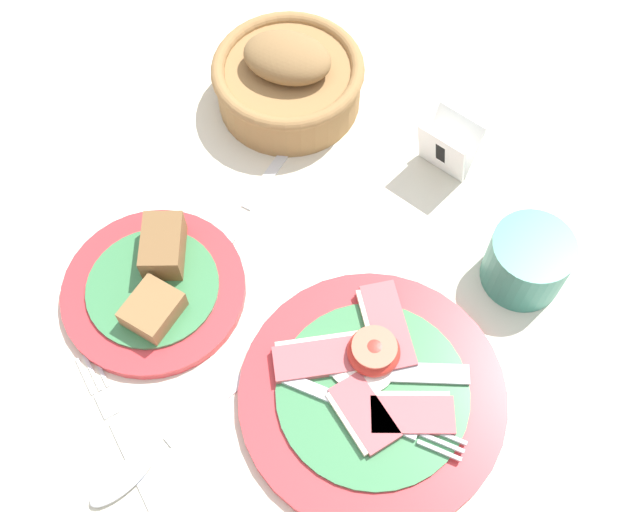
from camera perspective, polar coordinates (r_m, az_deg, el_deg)
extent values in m
plane|color=beige|center=(0.77, -2.11, -4.72)|extent=(3.00, 3.00, 0.00)
cylinder|color=red|center=(0.74, 4.00, -10.52)|extent=(0.26, 0.26, 0.01)
cylinder|color=#3D7F4C|center=(0.73, 4.04, -10.33)|extent=(0.19, 0.19, 0.00)
cube|color=#BC5156|center=(0.75, 5.18, -5.31)|extent=(0.09, 0.09, 0.01)
cube|color=beige|center=(0.75, 3.98, -5.54)|extent=(0.07, 0.07, 0.01)
cube|color=#BC5156|center=(0.74, 0.09, -7.83)|extent=(0.09, 0.09, 0.01)
cube|color=beige|center=(0.74, -0.10, -6.66)|extent=(0.07, 0.07, 0.01)
cube|color=#BC5156|center=(0.72, 3.40, -11.85)|extent=(0.08, 0.06, 0.01)
cube|color=beige|center=(0.72, 2.30, -12.51)|extent=(0.07, 0.04, 0.01)
cube|color=#BC5156|center=(0.72, 7.06, -11.96)|extent=(0.09, 0.07, 0.01)
cube|color=beige|center=(0.73, 6.99, -10.73)|extent=(0.07, 0.05, 0.01)
ellipsoid|color=red|center=(0.73, 4.11, -7.27)|extent=(0.05, 0.05, 0.03)
cylinder|color=#DB664C|center=(0.72, 4.17, -6.92)|extent=(0.04, 0.04, 0.00)
ellipsoid|color=white|center=(0.74, 3.01, -8.07)|extent=(0.07, 0.06, 0.01)
ellipsoid|color=yellow|center=(0.73, 3.39, -8.13)|extent=(0.02, 0.02, 0.01)
cube|color=silver|center=(0.72, 0.95, -10.71)|extent=(0.11, 0.03, 0.00)
cube|color=silver|center=(0.72, 6.46, -12.83)|extent=(0.03, 0.02, 0.00)
cube|color=silver|center=(0.72, 9.07, -14.44)|extent=(0.04, 0.01, 0.00)
cube|color=silver|center=(0.72, 9.28, -13.86)|extent=(0.04, 0.01, 0.00)
cube|color=silver|center=(0.72, 9.49, -13.29)|extent=(0.04, 0.01, 0.00)
cube|color=silver|center=(0.73, 1.05, -8.69)|extent=(0.10, 0.07, 0.00)
cube|color=#9EA0A5|center=(0.74, 8.32, -8.84)|extent=(0.08, 0.06, 0.00)
cylinder|color=red|center=(0.80, -12.53, -2.57)|extent=(0.19, 0.19, 0.01)
cylinder|color=#3D7F4C|center=(0.79, -12.64, -2.31)|extent=(0.14, 0.14, 0.00)
cube|color=brown|center=(0.79, -11.87, 0.77)|extent=(0.07, 0.08, 0.03)
cube|color=olive|center=(0.77, -12.64, -3.97)|extent=(0.05, 0.06, 0.02)
cylinder|color=#337F6B|center=(0.79, 15.51, -0.41)|extent=(0.08, 0.08, 0.07)
cylinder|color=white|center=(0.77, 16.03, 0.64)|extent=(0.07, 0.07, 0.01)
cylinder|color=olive|center=(0.91, -2.40, 12.88)|extent=(0.17, 0.17, 0.06)
torus|color=olive|center=(0.89, -2.47, 14.05)|extent=(0.18, 0.18, 0.02)
ellipsoid|color=olive|center=(0.87, -2.51, 14.85)|extent=(0.12, 0.10, 0.04)
cube|color=white|center=(0.84, 9.21, 7.67)|extent=(0.06, 0.03, 0.07)
cube|color=white|center=(0.86, 10.13, 8.65)|extent=(0.06, 0.03, 0.07)
cube|color=black|center=(0.84, 9.17, 7.74)|extent=(0.01, 0.01, 0.04)
cube|color=silver|center=(0.86, -3.81, 6.34)|extent=(0.02, 0.11, 0.01)
ellipsoid|color=silver|center=(0.82, -7.57, 1.18)|extent=(0.03, 0.07, 0.01)
cube|color=silver|center=(0.75, -8.29, -11.17)|extent=(0.04, 0.11, 0.01)
ellipsoid|color=silver|center=(0.74, -14.83, -16.09)|extent=(0.04, 0.07, 0.01)
cube|color=silver|center=(0.74, -13.77, -15.50)|extent=(0.10, 0.06, 0.01)
cube|color=silver|center=(0.77, -15.95, -10.74)|extent=(0.03, 0.03, 0.01)
cube|color=silver|center=(0.78, -16.43, -8.20)|extent=(0.04, 0.02, 0.00)
cube|color=silver|center=(0.78, -16.97, -8.46)|extent=(0.04, 0.02, 0.00)
cube|color=silver|center=(0.78, -17.50, -8.71)|extent=(0.04, 0.02, 0.00)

